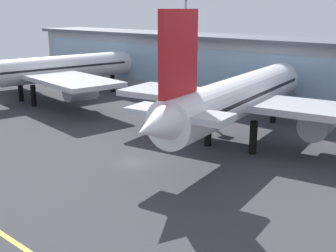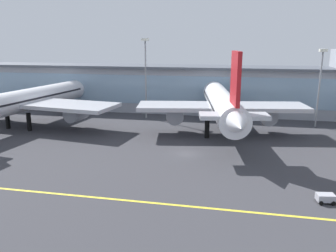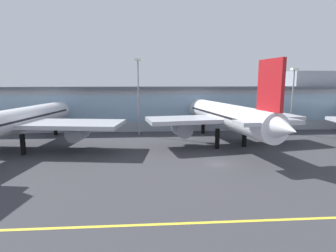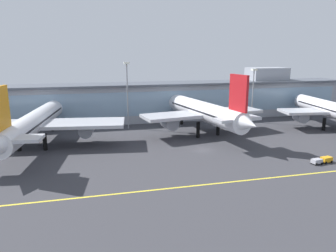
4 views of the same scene
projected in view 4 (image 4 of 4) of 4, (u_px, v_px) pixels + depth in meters
ground_plane at (203, 150)px, 85.64m from camera, size 208.98×208.98×0.00m
taxiway_centreline_stripe at (240, 181)px, 64.84m from camera, size 167.18×0.50×0.01m
terminal_building at (170, 100)px, 124.46m from camera, size 152.27×14.00×19.75m
airliner_near_left at (34, 123)px, 86.94m from camera, size 50.45×57.98×19.04m
airliner_near_right at (204, 112)px, 100.87m from camera, size 41.07×51.50×20.31m
airliner_far_right at (330, 109)px, 109.11m from camera, size 34.62×47.38×18.31m
baggage_tug_near at (322, 160)px, 75.14m from camera, size 5.76×2.49×1.40m
apron_light_mast_west at (253, 87)px, 117.32m from camera, size 1.80×1.80×20.16m
apron_light_mast_centre at (127, 85)px, 107.41m from camera, size 1.80×1.80×22.84m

